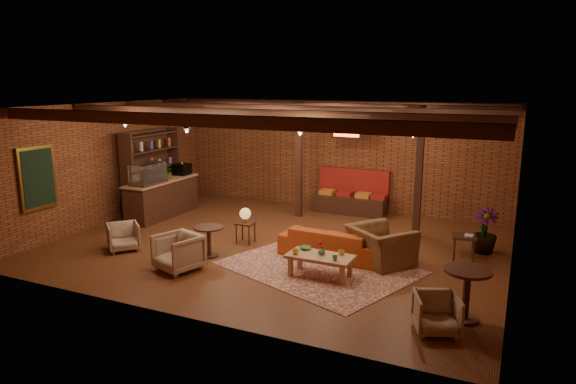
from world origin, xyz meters
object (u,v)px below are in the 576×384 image
at_px(armchair_b, 178,251).
at_px(side_table_book, 464,237).
at_px(coffee_table, 320,257).
at_px(side_table_lamp, 245,216).
at_px(round_table_right, 467,287).
at_px(round_table_left, 209,236).
at_px(sofa, 332,243).
at_px(plant_tall, 488,187).
at_px(armchair_a, 123,235).
at_px(armchair_right, 381,239).
at_px(armchair_far, 437,312).

height_order(armchair_b, side_table_book, armchair_b).
height_order(coffee_table, side_table_lamp, side_table_lamp).
relative_size(side_table_book, round_table_right, 0.64).
distance_m(round_table_left, side_table_book, 5.48).
bearing_deg(armchair_b, coffee_table, 36.17).
height_order(side_table_book, round_table_right, round_table_right).
relative_size(sofa, coffee_table, 1.72).
bearing_deg(armchair_b, plant_tall, 52.62).
xyz_separation_m(side_table_lamp, armchair_a, (-2.25, -1.62, -0.30)).
relative_size(coffee_table, armchair_b, 1.58).
distance_m(armchair_right, plant_tall, 2.71).
xyz_separation_m(coffee_table, armchair_right, (0.90, 1.18, 0.14)).
bearing_deg(side_table_book, coffee_table, -137.85).
xyz_separation_m(coffee_table, armchair_far, (2.44, -1.38, -0.06)).
xyz_separation_m(side_table_book, round_table_right, (0.35, -2.99, 0.08)).
bearing_deg(plant_tall, side_table_lamp, -162.89).
bearing_deg(armchair_far, armchair_a, 150.33).
relative_size(round_table_left, armchair_right, 0.55).
bearing_deg(plant_tall, side_table_book, -118.37).
relative_size(round_table_left, armchair_a, 0.99).
relative_size(armchair_b, plant_tall, 0.28).
relative_size(coffee_table, round_table_left, 1.93).
height_order(round_table_left, armchair_right, armchair_right).
height_order(sofa, round_table_right, round_table_right).
height_order(side_table_lamp, armchair_far, side_table_lamp).
bearing_deg(armchair_a, armchair_b, -64.34).
xyz_separation_m(sofa, round_table_left, (-2.44, -1.08, 0.13)).
xyz_separation_m(side_table_lamp, plant_tall, (5.17, 1.59, 0.84)).
xyz_separation_m(sofa, round_table_right, (2.98, -1.96, 0.25)).
bearing_deg(armchair_a, side_table_book, -29.18).
height_order(sofa, side_table_book, sofa).
height_order(round_table_right, armchair_far, round_table_right).
bearing_deg(sofa, armchair_a, 22.47).
xyz_separation_m(armchair_a, armchair_far, (7.06, -1.03, -0.01)).
distance_m(sofa, armchair_b, 3.26).
xyz_separation_m(round_table_left, armchair_far, (5.06, -1.47, -0.12)).
xyz_separation_m(armchair_b, plant_tall, (5.52, 3.73, 1.08)).
bearing_deg(round_table_right, armchair_a, 176.61).
xyz_separation_m(sofa, armchair_far, (2.62, -2.55, 0.01)).
height_order(side_table_lamp, side_table_book, side_table_lamp).
bearing_deg(round_table_left, armchair_b, -96.25).
relative_size(sofa, side_table_lamp, 2.64).
bearing_deg(armchair_right, round_table_left, 55.42).
xyz_separation_m(sofa, armchair_a, (-4.44, -1.52, 0.01)).
bearing_deg(armchair_right, side_table_lamp, 36.61).
relative_size(armchair_b, side_table_book, 1.48).
bearing_deg(sofa, coffee_table, 102.37).
bearing_deg(armchair_b, armchair_a, -176.71).
bearing_deg(armchair_far, sofa, 114.39).
bearing_deg(side_table_lamp, side_table_book, 10.99).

